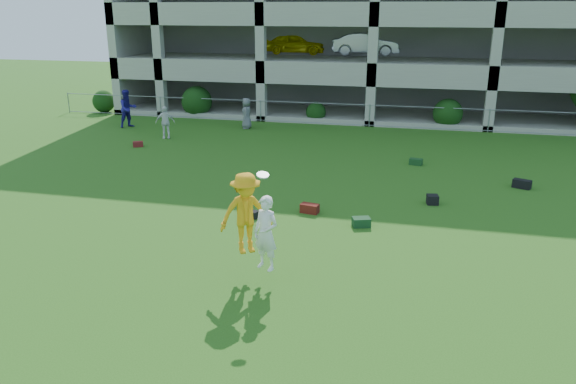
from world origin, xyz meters
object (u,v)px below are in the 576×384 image
(frisbee_contest, at_px, (250,217))
(crate_d, at_px, (432,200))
(bystander_a, at_px, (128,109))
(bystander_c, at_px, (247,113))
(bystander_b, at_px, (165,122))
(parking_garage, at_px, (387,8))

(frisbee_contest, bearing_deg, crate_d, 56.50)
(bystander_a, bearing_deg, bystander_c, -43.41)
(bystander_a, xyz_separation_m, bystander_c, (6.16, 1.14, -0.19))
(crate_d, bearing_deg, bystander_b, 151.21)
(bystander_a, distance_m, bystander_c, 6.26)
(bystander_c, distance_m, parking_garage, 13.39)
(bystander_b, bearing_deg, parking_garage, 33.69)
(frisbee_contest, bearing_deg, parking_garage, 88.07)
(bystander_c, bearing_deg, crate_d, 28.20)
(frisbee_contest, distance_m, parking_garage, 27.33)
(bystander_a, height_order, parking_garage, parking_garage)
(bystander_a, bearing_deg, frisbee_contest, -106.84)
(bystander_b, distance_m, crate_d, 14.30)
(bystander_c, height_order, frisbee_contest, frisbee_contest)
(bystander_b, distance_m, parking_garage, 17.43)
(bystander_a, relative_size, bystander_c, 1.24)
(crate_d, bearing_deg, bystander_c, 133.27)
(crate_d, bearing_deg, parking_garage, 98.91)
(bystander_b, distance_m, bystander_c, 4.40)
(crate_d, distance_m, parking_garage, 21.73)
(bystander_c, xyz_separation_m, crate_d, (9.41, -9.99, -0.64))
(bystander_b, height_order, crate_d, bystander_b)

